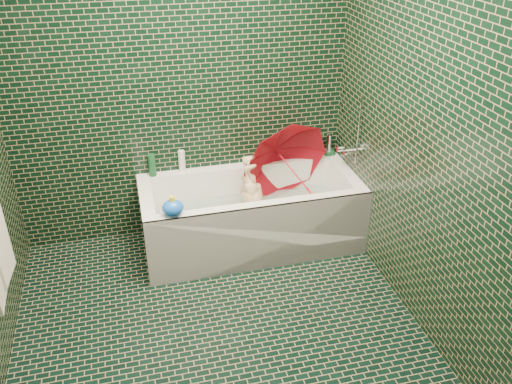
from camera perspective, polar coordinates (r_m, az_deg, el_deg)
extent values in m
plane|color=black|center=(3.63, -3.64, -15.26)|extent=(2.80, 2.80, 0.00)
plane|color=black|center=(4.18, -8.01, 11.05)|extent=(2.80, 0.00, 2.80)
plane|color=black|center=(1.78, 4.27, -17.39)|extent=(2.80, 0.00, 2.80)
plane|color=black|center=(3.34, 18.16, 5.04)|extent=(0.00, 2.80, 2.80)
cube|color=white|center=(4.43, -0.55, -4.48)|extent=(1.70, 0.75, 0.15)
cube|color=white|center=(4.56, -1.55, 0.60)|extent=(1.70, 0.10, 0.40)
cube|color=white|center=(4.02, 0.56, -3.73)|extent=(1.70, 0.10, 0.40)
cube|color=white|center=(4.52, 9.34, -0.11)|extent=(0.10, 0.55, 0.40)
cube|color=white|center=(4.19, -11.24, -2.80)|extent=(0.10, 0.55, 0.40)
cube|color=white|center=(4.03, 0.70, -4.93)|extent=(1.70, 0.02, 0.55)
cube|color=green|center=(4.39, -0.55, -3.61)|extent=(1.35, 0.47, 0.01)
cube|color=silver|center=(4.31, -0.56, -2.00)|extent=(1.48, 0.53, 0.00)
cylinder|color=silver|center=(4.35, 10.10, 4.29)|extent=(0.14, 0.05, 0.05)
cylinder|color=silver|center=(4.37, 8.83, 4.52)|extent=(0.05, 0.04, 0.04)
cylinder|color=silver|center=(4.18, 10.78, 6.43)|extent=(0.01, 0.01, 0.55)
imported|color=tan|center=(4.31, 0.09, -1.84)|extent=(0.93, 0.51, 0.34)
imported|color=red|center=(4.29, 3.91, 2.21)|extent=(1.04, 0.96, 1.02)
imported|color=white|center=(4.67, 7.24, 3.86)|extent=(0.10, 0.10, 0.25)
imported|color=#561F76|center=(4.67, 7.34, 3.87)|extent=(0.09, 0.10, 0.18)
imported|color=#134521|center=(4.66, 7.98, 3.78)|extent=(0.13, 0.13, 0.15)
cylinder|color=#134521|center=(4.57, 6.60, 4.89)|extent=(0.07, 0.07, 0.23)
cylinder|color=silver|center=(4.65, 7.68, 4.96)|extent=(0.06, 0.06, 0.18)
cylinder|color=#134521|center=(4.34, -10.90, 2.79)|extent=(0.08, 0.08, 0.18)
cylinder|color=white|center=(4.37, -7.82, 3.25)|extent=(0.05, 0.05, 0.18)
ellipsoid|color=yellow|center=(4.62, 5.68, 4.13)|extent=(0.09, 0.08, 0.06)
sphere|color=yellow|center=(4.61, 6.09, 4.54)|extent=(0.04, 0.04, 0.04)
cone|color=orange|center=(4.62, 6.35, 4.51)|extent=(0.02, 0.02, 0.02)
ellipsoid|color=blue|center=(3.79, -8.75, -1.66)|extent=(0.17, 0.14, 0.12)
cylinder|color=yellow|center=(3.75, -8.83, -0.76)|extent=(0.04, 0.04, 0.04)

